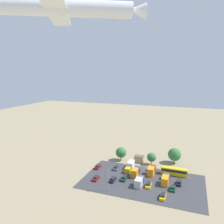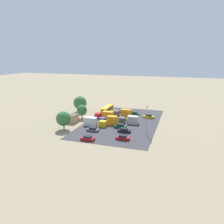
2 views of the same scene
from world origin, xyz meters
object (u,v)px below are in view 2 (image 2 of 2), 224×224
object	(u,v)px
parked_car_7	(124,131)
parked_truck_0	(94,122)
shed_building	(73,118)
parked_truck_1	(130,120)
parked_car_3	(123,138)
parked_truck_3	(110,120)
parked_car_8	(88,138)
parked_truck_4	(123,113)
parked_car_5	(120,126)
parked_car_4	(93,130)
parked_car_1	(134,114)
bus	(107,110)
parked_car_0	(125,112)
parked_car_2	(149,116)
parked_car_6	(132,119)
parked_truck_2	(105,115)

from	to	relation	value
parked_car_7	parked_truck_0	size ratio (longest dim) A/B	0.51
shed_building	parked_truck_1	size ratio (longest dim) A/B	0.60
parked_car_3	parked_truck_1	distance (m)	17.66
parked_truck_3	shed_building	bearing A→B (deg)	97.39
parked_car_3	parked_truck_3	distance (m)	16.91
parked_car_8	parked_truck_4	distance (m)	31.05
shed_building	parked_car_5	distance (m)	20.21
parked_car_3	parked_car_4	bearing A→B (deg)	70.08
parked_car_1	parked_car_8	world-z (taller)	parked_car_8
parked_car_8	parked_truck_4	size ratio (longest dim) A/B	0.53
bus	parked_truck_4	world-z (taller)	parked_truck_4
shed_building	bus	xyz separation A→B (m)	(-17.37, 8.53, 0.18)
parked_car_0	parked_car_2	world-z (taller)	parked_car_2
parked_car_4	parked_truck_3	bearing A→B (deg)	162.93
parked_car_5	parked_truck_3	distance (m)	6.34
parked_truck_4	parked_car_1	bearing A→B (deg)	-53.76
parked_car_3	parked_car_5	distance (m)	11.48
parked_car_0	parked_car_7	size ratio (longest dim) A/B	0.98
parked_car_5	parked_truck_4	world-z (taller)	parked_truck_4
parked_car_1	parked_car_6	xyz separation A→B (m)	(8.89, 0.73, 0.06)
shed_building	parked_truck_2	distance (m)	13.53
parked_car_1	parked_car_2	distance (m)	7.27
bus	parked_car_7	world-z (taller)	bus
parked_car_6	parked_car_1	bearing A→B (deg)	-175.31
parked_car_0	parked_truck_4	bearing A→B (deg)	-171.82
parked_truck_3	parked_car_1	bearing A→B (deg)	-22.05
parked_car_4	parked_car_7	bearing A→B (deg)	102.22
parked_car_0	parked_car_3	bearing A→B (deg)	-166.22
parked_car_1	parked_truck_2	distance (m)	14.39
parked_car_1	parked_truck_3	world-z (taller)	parked_truck_3
parked_car_8	parked_truck_2	bearing A→B (deg)	-173.68
parked_car_4	parked_truck_2	world-z (taller)	parked_truck_2
parked_car_3	parked_truck_2	world-z (taller)	parked_truck_2
parked_car_7	parked_car_6	bearing A→B (deg)	2.75
parked_car_1	parked_car_7	bearing A→B (deg)	-176.51
shed_building	parked_truck_4	bearing A→B (deg)	130.98
parked_car_3	shed_building	bearing A→B (deg)	63.07
parked_truck_4	parked_car_4	bearing A→B (deg)	167.26
parked_truck_4	parked_car_5	bearing A→B (deg)	-168.76
parked_car_6	shed_building	bearing A→B (deg)	-67.72
parked_car_7	parked_truck_2	distance (m)	17.91
parked_car_2	parked_truck_1	bearing A→B (deg)	148.97
parked_truck_2	parked_car_7	bearing A→B (deg)	-138.68
parked_car_2	parked_truck_0	world-z (taller)	parked_truck_0
parked_car_7	parked_truck_4	distance (m)	20.98
parked_car_5	parked_truck_1	distance (m)	7.06
parked_car_2	parked_car_6	bearing A→B (deg)	135.83
parked_car_2	parked_car_4	xyz separation A→B (m)	(23.02, -16.22, -0.04)
parked_car_8	parked_truck_0	distance (m)	14.82
parked_car_2	parked_car_4	size ratio (longest dim) A/B	1.10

